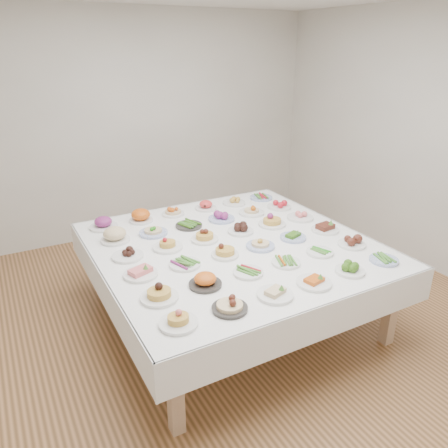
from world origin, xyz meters
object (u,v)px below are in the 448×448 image
dish_0 (178,317)px  dish_35 (261,196)px  display_table (232,250)px  dish_18 (128,253)px

dish_0 → dish_35: dish_0 is taller
dish_0 → dish_35: size_ratio=0.92×
display_table → dish_35: (0.88, 0.89, 0.09)m
display_table → dish_18: 0.90m
display_table → dish_18: dish_18 is taller
dish_35 → dish_0: bearing=-135.0°
display_table → dish_0: size_ratio=9.53×
dish_0 → dish_18: dish_0 is taller
dish_0 → dish_35: bearing=45.0°
display_table → dish_18: bearing=168.8°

